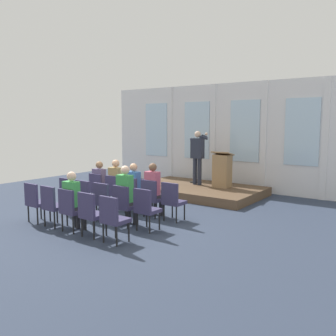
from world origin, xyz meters
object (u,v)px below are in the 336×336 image
at_px(chair_r0_c3, 152,196).
at_px(audience_r1_c3, 126,193).
at_px(chair_r0_c2, 133,193).
at_px(chair_r1_c4, 146,207).
at_px(chair_r1_c0, 70,193).
at_px(chair_r1_c3, 124,203).
at_px(chair_r1_c1, 86,196).
at_px(chair_r2_c2, 71,207).
at_px(speaker, 198,154).
at_px(lectern, 222,170).
at_px(audience_r2_c2, 73,198).
at_px(chair_r0_c1, 115,190).
at_px(chair_r0_c0, 99,188).
at_px(chair_r0_c4, 172,199).
at_px(audience_r0_c2, 135,185).
at_px(audience_r0_c3, 154,187).
at_px(chair_r2_c1, 52,204).
at_px(chair_r1_c2, 104,200).
at_px(audience_r0_c1, 117,182).
at_px(chair_r2_c0, 36,200).
at_px(chair_r2_c3, 91,212).
at_px(mic_stand, 194,173).
at_px(audience_r0_c0, 101,181).
at_px(chair_r2_c4, 113,216).

xyz_separation_m(chair_r0_c3, audience_r1_c3, (0.00, -0.91, 0.23)).
distance_m(chair_r0_c2, chair_r1_c4, 1.60).
height_order(chair_r1_c0, chair_r1_c3, same).
distance_m(chair_r1_c0, chair_r1_c1, 0.63).
distance_m(chair_r0_c3, audience_r1_c3, 0.94).
bearing_deg(chair_r1_c3, chair_r2_c2, -122.54).
bearing_deg(speaker, lectern, 1.51).
distance_m(lectern, chair_r2_c2, 5.47).
bearing_deg(audience_r2_c2, chair_r0_c1, 108.41).
xyz_separation_m(chair_r0_c0, chair_r0_c2, (1.26, 0.00, 0.00)).
height_order(chair_r0_c4, audience_r2_c2, audience_r2_c2).
bearing_deg(speaker, chair_r0_c2, -87.50).
bearing_deg(chair_r0_c2, audience_r0_c2, 90.00).
xyz_separation_m(audience_r0_c3, chair_r2_c1, (-1.26, -2.06, -0.21)).
xyz_separation_m(chair_r0_c1, chair_r0_c3, (1.26, 0.00, 0.00)).
bearing_deg(chair_r1_c2, speaker, 91.94).
height_order(lectern, chair_r0_c2, lectern).
bearing_deg(chair_r1_c3, audience_r0_c1, 139.76).
bearing_deg(chair_r1_c1, chair_r0_c3, 38.08).
bearing_deg(lectern, audience_r2_c2, -98.16).
xyz_separation_m(chair_r0_c4, chair_r1_c1, (-1.89, -0.99, 0.00)).
height_order(audience_r0_c2, chair_r2_c0, audience_r0_c2).
bearing_deg(chair_r0_c1, chair_r2_c3, -57.46).
distance_m(chair_r0_c3, audience_r2_c2, 2.01).
bearing_deg(mic_stand, audience_r0_c3, -73.09).
height_order(speaker, audience_r1_c3, speaker).
height_order(chair_r1_c1, chair_r2_c2, same).
bearing_deg(audience_r2_c2, chair_r1_c0, 144.31).
bearing_deg(chair_r0_c3, chair_r2_c1, -122.54).
relative_size(chair_r0_c3, chair_r1_c0, 1.00).
relative_size(audience_r0_c3, chair_r2_c3, 1.44).
relative_size(chair_r1_c4, chair_r2_c2, 1.00).
xyz_separation_m(chair_r0_c1, audience_r0_c1, (-0.00, 0.08, 0.22)).
relative_size(chair_r1_c2, chair_r2_c3, 1.00).
relative_size(audience_r0_c0, audience_r0_c3, 0.94).
xyz_separation_m(chair_r0_c1, chair_r0_c4, (1.89, 0.00, 0.00)).
distance_m(chair_r2_c2, chair_r2_c3, 0.63).
bearing_deg(chair_r0_c4, chair_r2_c1, -133.75).
relative_size(speaker, chair_r0_c3, 1.90).
bearing_deg(chair_r2_c0, chair_r1_c0, 90.00).
bearing_deg(audience_r0_c1, chair_r1_c4, -29.43).
distance_m(chair_r0_c3, chair_r1_c2, 1.17).
bearing_deg(chair_r2_c4, audience_r0_c3, 107.05).
relative_size(mic_stand, audience_r0_c1, 1.15).
relative_size(mic_stand, chair_r2_c4, 1.65).
height_order(chair_r0_c0, chair_r0_c1, same).
bearing_deg(speaker, chair_r0_c3, -77.11).
relative_size(chair_r0_c0, chair_r1_c4, 1.00).
bearing_deg(chair_r2_c1, audience_r0_c0, 107.02).
bearing_deg(chair_r0_c3, chair_r0_c0, 180.00).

